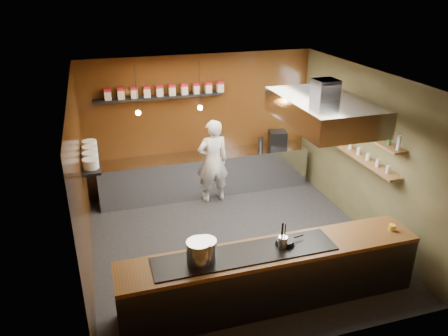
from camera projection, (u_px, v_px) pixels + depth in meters
name	position (u px, v px, depth m)	size (l,w,h in m)	color
floor	(236.00, 244.00, 7.93)	(5.00, 5.00, 0.00)	#232326
back_wall	(201.00, 124.00, 9.51)	(5.00, 5.00, 0.00)	#3B1F0A
left_wall	(82.00, 187.00, 6.66)	(5.00, 5.00, 0.00)	#3B1F0A
right_wall	(366.00, 152.00, 7.98)	(5.00, 5.00, 0.00)	#4E4D2C
ceiling	(238.00, 79.00, 6.72)	(5.00, 5.00, 0.00)	silver
window_pane	(321.00, 107.00, 9.30)	(1.00, 1.00, 0.00)	white
prep_counter	(205.00, 174.00, 9.64)	(4.60, 0.65, 0.90)	silver
pass_counter	(271.00, 276.00, 6.33)	(4.40, 0.72, 0.94)	#38383D
tin_shelf	(159.00, 97.00, 8.87)	(2.60, 0.26, 0.04)	black
plate_shelf	(91.00, 159.00, 7.56)	(0.30, 1.40, 0.04)	black
bottle_shelf_upper	(353.00, 126.00, 8.03)	(0.26, 2.80, 0.04)	brown
bottle_shelf_lower	(350.00, 150.00, 8.22)	(0.26, 2.80, 0.04)	brown
extractor_hood	(323.00, 110.00, 6.91)	(1.20, 2.00, 0.72)	#38383D
pendant_left	(138.00, 110.00, 8.18)	(0.10, 0.10, 0.95)	black
pendant_right	(200.00, 105.00, 8.49)	(0.10, 0.10, 0.95)	black
storage_tins	(166.00, 90.00, 8.85)	(2.43, 0.13, 0.22)	beige
plate_stacks	(90.00, 154.00, 7.52)	(0.26, 1.16, 0.16)	white
bottles	(353.00, 119.00, 7.98)	(0.06, 2.66, 0.24)	silver
wine_glasses	(350.00, 146.00, 8.19)	(0.07, 2.37, 0.13)	silver
stockpot_large	(205.00, 250.00, 5.83)	(0.32, 0.32, 0.31)	#B8BABF
stockpot_small	(199.00, 252.00, 5.78)	(0.34, 0.34, 0.32)	#BABDC1
utensil_crock	(283.00, 242.00, 6.13)	(0.13, 0.13, 0.17)	silver
frying_pan	(285.00, 241.00, 6.24)	(0.45, 0.29, 0.07)	black
butter_jar	(392.00, 227.00, 6.61)	(0.10, 0.10, 0.09)	yellow
espresso_machine	(278.00, 139.00, 9.83)	(0.38, 0.36, 0.38)	black
chef	(213.00, 161.00, 9.12)	(0.66, 0.43, 1.81)	silver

